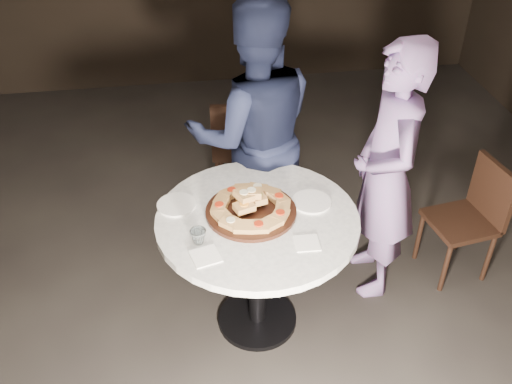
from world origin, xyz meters
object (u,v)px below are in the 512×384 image
chair_far (242,144)px  diner_teal (386,175)px  diner_navy (254,135)px  table (257,238)px  focaccia_pile (250,205)px  water_glass (198,236)px  chair_right (473,212)px  serving_board (251,212)px

chair_far → diner_teal: 1.27m
diner_navy → chair_far: bearing=-88.7°
chair_far → diner_teal: bearing=136.2°
chair_far → diner_navy: size_ratio=0.50×
table → diner_teal: bearing=17.9°
diner_navy → focaccia_pile: bearing=79.5°
diner_navy → diner_teal: 0.87m
water_glass → chair_far: size_ratio=0.09×
chair_far → chair_right: size_ratio=1.11×
table → chair_right: (1.45, 0.28, -0.21)m
water_glass → diner_teal: bearing=20.2°
focaccia_pile → diner_teal: diner_teal is taller
chair_far → diner_teal: diner_teal is taller
water_glass → serving_board: bearing=33.1°
serving_board → chair_far: 1.26m
water_glass → chair_right: (1.78, 0.43, -0.40)m
serving_board → water_glass: 0.36m
water_glass → chair_right: 1.88m
chair_far → diner_navy: 0.63m
table → chair_right: bearing=10.7°
focaccia_pile → chair_right: bearing=8.9°
table → water_glass: bearing=-154.4°
table → diner_navy: bearing=83.0°
table → chair_right: size_ratio=1.56×
water_glass → diner_navy: diner_navy is taller
table → chair_far: size_ratio=1.41×
table → diner_navy: 0.79m
water_glass → diner_navy: (0.42, 0.90, 0.03)m
serving_board → diner_teal: size_ratio=0.29×
chair_right → serving_board: bearing=-89.6°
chair_right → chair_far: bearing=-134.1°
table → focaccia_pile: focaccia_pile is taller
water_glass → chair_far: (0.40, 1.41, -0.35)m
chair_far → diner_navy: bearing=101.4°
chair_far → chair_right: (1.38, -0.98, -0.05)m
focaccia_pile → chair_right: size_ratio=0.55×
focaccia_pile → diner_navy: diner_navy is taller
serving_board → chair_far: bearing=85.1°
focaccia_pile → water_glass: focaccia_pile is taller
water_glass → diner_teal: diner_teal is taller
serving_board → chair_right: size_ratio=0.61×
chair_right → diner_teal: 0.74m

